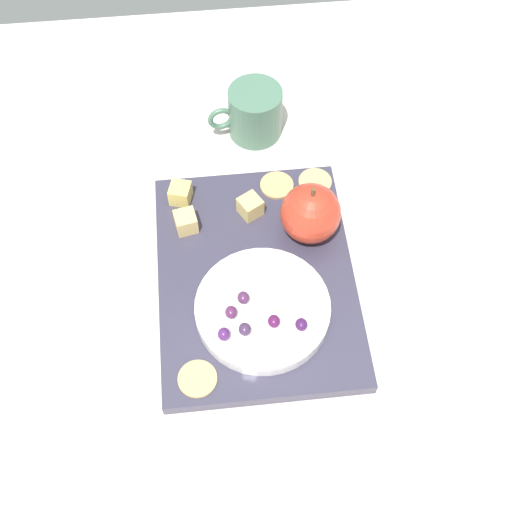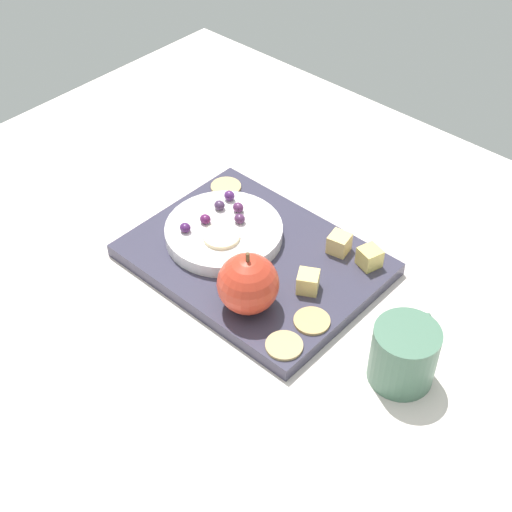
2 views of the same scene
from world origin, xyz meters
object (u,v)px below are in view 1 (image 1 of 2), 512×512
apple_whole (310,213)px  cracker_1 (315,182)px  cheese_cube_1 (180,193)px  apple_slice_0 (277,293)px  cheese_cube_2 (250,206)px  grape_2 (301,324)px  grape_5 (231,312)px  cup (254,113)px  grape_1 (243,298)px  serving_dish (263,309)px  cheese_cube_0 (186,222)px  grape_4 (274,321)px  cracker_2 (277,185)px  grape_0 (245,329)px  cracker_0 (198,379)px  platter (256,278)px  grape_3 (224,334)px

apple_whole → cracker_1: apple_whole is taller
cheese_cube_1 → apple_slice_0: cheese_cube_1 is taller
cheese_cube_2 → grape_2: grape_2 is taller
grape_5 → cup: size_ratio=0.15×
grape_1 → grape_5: bearing=138.1°
cheese_cube_1 → grape_5: grape_5 is taller
serving_dish → apple_whole: (11.65, -7.52, 3.00)cm
cheese_cube_0 → grape_4: bearing=-149.0°
cheese_cube_2 → cracker_2: cheese_cube_2 is taller
serving_dish → grape_0: (-3.25, 2.50, 1.67)cm
cheese_cube_0 → apple_whole: bearing=-97.7°
cracker_1 → cracker_0: bearing=146.5°
grape_1 → cup: (30.97, -4.56, -0.64)cm
cheese_cube_0 → grape_4: 19.19cm
cracker_2 → grape_0: size_ratio=2.86×
cheese_cube_1 → grape_4: grape_4 is taller
grape_4 → grape_5: same height
grape_4 → cheese_cube_1: bearing=26.0°
cheese_cube_0 → grape_4: grape_4 is taller
cheese_cube_2 → cracker_1: cheese_cube_2 is taller
serving_dish → apple_slice_0: bearing=-52.8°
platter → apple_slice_0: bearing=-152.8°
cracker_2 → grape_4: bearing=172.0°
grape_1 → cracker_0: bearing=144.7°
grape_3 → apple_slice_0: 8.63cm
platter → apple_slice_0: apple_slice_0 is taller
cheese_cube_2 → grape_3: 19.82cm
cheese_cube_2 → grape_1: size_ratio=1.68×
platter → cheese_cube_2: (9.83, -0.25, 2.37)cm
cheese_cube_1 → grape_0: bearing=-162.8°
cheese_cube_0 → grape_1: bearing=-153.1°
cheese_cube_1 → grape_5: size_ratio=1.68×
grape_3 → apple_slice_0: grape_3 is taller
cheese_cube_2 → grape_2: (-18.78, -4.26, 1.25)cm
cracker_2 → grape_5: (-20.43, 8.11, 2.49)cm
cracker_1 → grape_3: 27.63cm
cheese_cube_0 → platter: bearing=-133.9°
apple_slice_0 → cup: bearing=-0.7°
grape_5 → serving_dish: bearing=-77.7°
cheese_cube_2 → grape_0: size_ratio=1.68×
grape_0 → grape_1: size_ratio=1.00×
grape_1 → grape_4: bearing=-136.7°
grape_1 → apple_slice_0: grape_1 is taller
cheese_cube_1 → grape_2: 25.88cm
grape_1 → grape_2: 7.84cm
serving_dish → grape_3: 6.46cm
grape_0 → grape_1: 4.24cm
platter → grape_2: grape_2 is taller
apple_whole → cheese_cube_0: size_ratio=2.88×
cheese_cube_0 → grape_0: bearing=-159.8°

